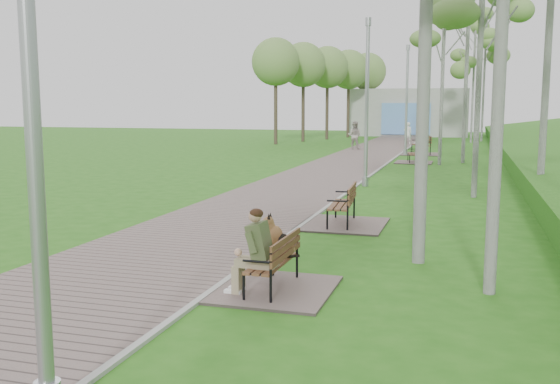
% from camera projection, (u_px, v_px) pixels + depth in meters
% --- Properties ---
extents(walkway, '(3.50, 67.00, 0.04)m').
position_uv_depth(walkway, '(339.00, 167.00, 26.46)').
color(walkway, '#74625E').
rests_on(walkway, ground).
extents(kerb, '(0.10, 67.00, 0.05)m').
position_uv_depth(kerb, '(380.00, 168.00, 25.96)').
color(kerb, '#999993').
rests_on(kerb, ground).
extents(building_north, '(10.00, 5.20, 4.00)m').
position_uv_depth(building_north, '(409.00, 112.00, 54.08)').
color(building_north, '#9E9E99').
rests_on(building_north, ground).
extents(bench_main, '(1.65, 1.83, 1.44)m').
position_uv_depth(bench_main, '(268.00, 264.00, 8.91)').
color(bench_main, '#74625E').
rests_on(bench_main, ground).
extents(bench_second, '(1.84, 2.04, 1.13)m').
position_uv_depth(bench_second, '(341.00, 216.00, 13.84)').
color(bench_second, '#74625E').
rests_on(bench_second, ground).
extents(bench_third, '(1.65, 1.83, 1.01)m').
position_uv_depth(bench_third, '(413.00, 159.00, 28.76)').
color(bench_third, '#74625E').
rests_on(bench_third, ground).
extents(bench_far, '(2.05, 2.28, 1.26)m').
position_uv_depth(bench_far, '(421.00, 150.00, 33.57)').
color(bench_far, '#74625E').
rests_on(bench_far, ground).
extents(lamp_post_near, '(0.23, 0.23, 5.84)m').
position_uv_depth(lamp_post_near, '(31.00, 96.00, 4.94)').
color(lamp_post_near, '#96999E').
rests_on(lamp_post_near, ground).
extents(lamp_post_second, '(0.21, 0.21, 5.40)m').
position_uv_depth(lamp_post_second, '(367.00, 109.00, 20.13)').
color(lamp_post_second, '#96999E').
rests_on(lamp_post_second, ground).
extents(lamp_post_third, '(0.22, 0.22, 5.73)m').
position_uv_depth(lamp_post_third, '(407.00, 104.00, 32.63)').
color(lamp_post_third, '#96999E').
rests_on(lamp_post_third, ground).
extents(lamp_post_far, '(0.21, 0.21, 5.43)m').
position_uv_depth(lamp_post_far, '(420.00, 107.00, 43.75)').
color(lamp_post_far, '#96999E').
rests_on(lamp_post_far, ground).
extents(pedestrian_near, '(0.64, 0.53, 1.49)m').
position_uv_depth(pedestrian_near, '(408.00, 133.00, 42.07)').
color(pedestrian_near, white).
rests_on(pedestrian_near, ground).
extents(pedestrian_far, '(0.89, 0.73, 1.69)m').
position_uv_depth(pedestrian_far, '(355.00, 136.00, 36.98)').
color(pedestrian_far, '#9D9289').
rests_on(pedestrian_far, ground).
extents(birch_mid_c, '(2.73, 2.73, 8.64)m').
position_uv_depth(birch_mid_c, '(469.00, 11.00, 27.70)').
color(birch_mid_c, silver).
rests_on(birch_mid_c, ground).
extents(birch_far_b, '(2.31, 2.31, 8.71)m').
position_uv_depth(birch_far_b, '(445.00, 7.00, 26.80)').
color(birch_far_b, silver).
rests_on(birch_far_b, ground).
extents(birch_far_c, '(2.48, 2.48, 9.26)m').
position_uv_depth(birch_far_c, '(505.00, 22.00, 35.00)').
color(birch_far_c, silver).
rests_on(birch_far_c, ground).
extents(birch_distant_a, '(2.31, 2.31, 8.03)m').
position_uv_depth(birch_distant_a, '(475.00, 52.00, 43.12)').
color(birch_distant_a, silver).
rests_on(birch_distant_a, ground).
extents(birch_distant_b, '(2.49, 2.49, 9.83)m').
position_uv_depth(birch_distant_b, '(486.00, 33.00, 44.55)').
color(birch_distant_b, silver).
rests_on(birch_distant_b, ground).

